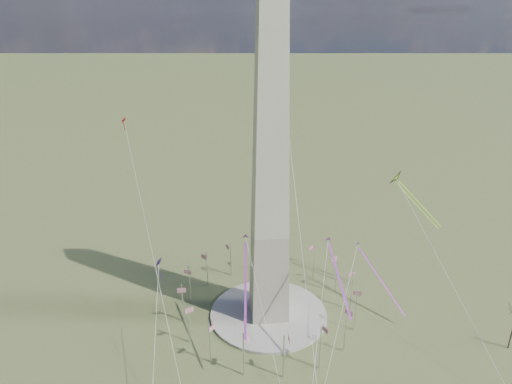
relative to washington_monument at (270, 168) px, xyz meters
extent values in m
plane|color=#486030|center=(0.00, 0.00, -47.95)|extent=(2000.00, 2000.00, 0.00)
cylinder|color=#ADAB9E|center=(0.00, 0.00, -47.55)|extent=(36.00, 36.00, 0.80)
cylinder|color=silver|center=(26.00, 0.00, -41.45)|extent=(0.36, 0.36, 13.00)
cube|color=red|center=(26.00, 1.30, -36.15)|extent=(2.40, 0.08, 1.50)
cylinder|color=silver|center=(24.02, 9.95, -41.45)|extent=(0.36, 0.36, 13.00)
cube|color=red|center=(23.52, 11.15, -36.15)|extent=(2.25, 0.99, 1.50)
cylinder|color=silver|center=(18.38, 18.38, -41.45)|extent=(0.36, 0.36, 13.00)
cube|color=red|center=(17.47, 19.30, -36.15)|extent=(1.75, 1.75, 1.50)
cylinder|color=silver|center=(9.95, 24.02, -41.45)|extent=(0.36, 0.36, 13.00)
cube|color=red|center=(8.75, 24.52, -36.15)|extent=(0.99, 2.25, 1.50)
cylinder|color=silver|center=(0.00, 26.00, -41.45)|extent=(0.36, 0.36, 13.00)
cube|color=red|center=(-1.30, 26.00, -36.15)|extent=(0.08, 2.40, 1.50)
cylinder|color=silver|center=(-9.95, 24.02, -41.45)|extent=(0.36, 0.36, 13.00)
cube|color=red|center=(-11.15, 23.52, -36.15)|extent=(0.99, 2.25, 1.50)
cylinder|color=silver|center=(-18.38, 18.38, -41.45)|extent=(0.36, 0.36, 13.00)
cube|color=red|center=(-19.30, 17.47, -36.15)|extent=(1.75, 1.75, 1.50)
cylinder|color=silver|center=(-24.02, 9.95, -41.45)|extent=(0.36, 0.36, 13.00)
cube|color=red|center=(-24.52, 8.75, -36.15)|extent=(2.25, 0.99, 1.50)
cylinder|color=silver|center=(-26.00, 0.00, -41.45)|extent=(0.36, 0.36, 13.00)
cube|color=red|center=(-26.00, -1.30, -36.15)|extent=(2.40, 0.08, 1.50)
cylinder|color=silver|center=(-24.02, -9.95, -41.45)|extent=(0.36, 0.36, 13.00)
cube|color=red|center=(-23.52, -11.15, -36.15)|extent=(2.25, 0.99, 1.50)
cylinder|color=silver|center=(-18.38, -18.38, -41.45)|extent=(0.36, 0.36, 13.00)
cube|color=red|center=(-17.47, -19.30, -36.15)|extent=(1.75, 1.75, 1.50)
cylinder|color=silver|center=(-9.95, -24.02, -41.45)|extent=(0.36, 0.36, 13.00)
cube|color=red|center=(-8.75, -24.52, -36.15)|extent=(0.99, 2.25, 1.50)
cylinder|color=silver|center=(0.00, -26.00, -41.45)|extent=(0.36, 0.36, 13.00)
cube|color=red|center=(1.30, -26.00, -36.15)|extent=(0.08, 2.40, 1.50)
cylinder|color=silver|center=(9.95, -24.02, -41.45)|extent=(0.36, 0.36, 13.00)
cube|color=red|center=(11.15, -23.52, -36.15)|extent=(0.99, 2.25, 1.50)
cylinder|color=silver|center=(18.38, -18.38, -41.45)|extent=(0.36, 0.36, 13.00)
cube|color=red|center=(19.30, -17.47, -36.15)|extent=(1.75, 1.75, 1.50)
cylinder|color=silver|center=(24.02, -9.95, -41.45)|extent=(0.36, 0.36, 13.00)
cube|color=red|center=(24.52, -8.75, -36.15)|extent=(2.25, 0.99, 1.50)
cylinder|color=#3E2B26|center=(64.50, -22.61, -43.10)|extent=(0.39, 0.39, 9.70)
cube|color=yellow|center=(47.54, 6.09, -15.35)|extent=(9.81, 12.24, 10.70)
cube|color=yellow|center=(46.01, 4.88, -15.35)|extent=(9.81, 12.24, 10.70)
cube|color=#3D1B7D|center=(-32.01, 1.05, -27.58)|extent=(1.87, 2.94, 2.35)
cube|color=#FF284C|center=(-32.01, 1.05, -31.46)|extent=(1.66, 2.75, 8.12)
cube|color=#FF284C|center=(14.99, -20.16, -23.61)|extent=(1.89, 18.16, 11.38)
cube|color=#FF284C|center=(-8.62, -16.48, -26.40)|extent=(2.96, 22.86, 14.35)
cube|color=#FF284C|center=(35.02, -0.41, -37.95)|extent=(9.39, 19.41, 13.22)
cube|color=red|center=(-42.82, 31.98, 7.18)|extent=(1.65, 1.46, 1.62)
cube|color=red|center=(-42.82, 31.98, 5.41)|extent=(0.28, 1.39, 3.70)
cube|color=white|center=(9.61, 44.91, 26.20)|extent=(1.71, 1.74, 1.82)
cube|color=white|center=(9.61, 44.91, 24.21)|extent=(0.35, 1.57, 4.17)
camera|label=1|loc=(-17.55, -115.93, 39.84)|focal=32.00mm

